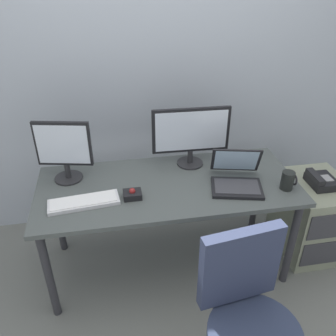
% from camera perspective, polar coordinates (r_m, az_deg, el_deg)
% --- Properties ---
extents(ground_plane, '(8.00, 8.00, 0.00)m').
position_cam_1_polar(ground_plane, '(2.72, 0.00, -14.94)').
color(ground_plane, slate).
extents(back_wall, '(6.00, 0.10, 2.80)m').
position_cam_1_polar(back_wall, '(2.64, -2.82, 18.90)').
color(back_wall, '#A1A9B6').
rests_on(back_wall, ground).
extents(desk, '(1.65, 0.71, 0.70)m').
position_cam_1_polar(desk, '(2.31, 0.00, -4.06)').
color(desk, '#474D4C').
rests_on(desk, ground).
extents(file_cabinet, '(0.42, 0.53, 0.58)m').
position_cam_1_polar(file_cabinet, '(2.87, 21.92, -7.13)').
color(file_cabinet, gray).
rests_on(file_cabinet, ground).
extents(desk_phone, '(0.17, 0.20, 0.09)m').
position_cam_1_polar(desk_phone, '(2.67, 23.29, -1.88)').
color(desk_phone, black).
rests_on(desk_phone, file_cabinet).
extents(office_chair, '(0.52, 0.52, 0.92)m').
position_cam_1_polar(office_chair, '(1.92, 12.55, -24.00)').
color(office_chair, black).
rests_on(office_chair, ground).
extents(monitor_main, '(0.52, 0.18, 0.41)m').
position_cam_1_polar(monitor_main, '(2.37, 3.70, 5.53)').
color(monitor_main, '#262628').
rests_on(monitor_main, desk).
extents(monitor_side, '(0.34, 0.18, 0.40)m').
position_cam_1_polar(monitor_side, '(2.30, -16.35, 2.94)').
color(monitor_side, '#262628').
rests_on(monitor_side, desk).
extents(keyboard, '(0.42, 0.18, 0.03)m').
position_cam_1_polar(keyboard, '(2.15, -13.33, -5.29)').
color(keyboard, silver).
rests_on(keyboard, desk).
extents(laptop, '(0.37, 0.38, 0.22)m').
position_cam_1_polar(laptop, '(2.28, 10.89, -1.50)').
color(laptop, black).
rests_on(laptop, desk).
extents(trackball_mouse, '(0.11, 0.09, 0.07)m').
position_cam_1_polar(trackball_mouse, '(2.15, -5.72, -4.19)').
color(trackball_mouse, black).
rests_on(trackball_mouse, desk).
extents(coffee_mug, '(0.09, 0.08, 0.12)m').
position_cam_1_polar(coffee_mug, '(2.31, 18.65, -1.89)').
color(coffee_mug, black).
rests_on(coffee_mug, desk).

